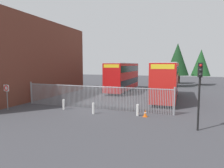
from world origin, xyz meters
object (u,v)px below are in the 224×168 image
(double_decker_bus_behind_fence_left, at_px, (123,76))
(bollard_near_left, at_px, (64,104))
(speed_limit_sign_post, at_px, (7,91))
(bollard_center_front, at_px, (93,108))
(traffic_cone_by_gate, at_px, (145,113))
(traffic_light_kerbside, at_px, (200,84))
(double_decker_bus_near_gate, at_px, (166,79))
(bollard_near_right, at_px, (138,110))

(double_decker_bus_behind_fence_left, bearing_deg, bollard_near_left, -96.55)
(bollard_near_left, height_order, speed_limit_sign_post, speed_limit_sign_post)
(bollard_center_front, height_order, traffic_cone_by_gate, bollard_center_front)
(traffic_cone_by_gate, xyz_separation_m, traffic_light_kerbside, (3.73, -2.13, 2.70))
(double_decker_bus_behind_fence_left, height_order, speed_limit_sign_post, double_decker_bus_behind_fence_left)
(bollard_near_left, height_order, traffic_cone_by_gate, bollard_near_left)
(double_decker_bus_near_gate, distance_m, traffic_cone_by_gate, 8.95)
(double_decker_bus_near_gate, relative_size, bollard_near_left, 11.38)
(double_decker_bus_near_gate, height_order, bollard_near_left, double_decker_bus_near_gate)
(double_decker_bus_near_gate, distance_m, bollard_near_left, 12.33)
(traffic_light_kerbside, bearing_deg, bollard_near_right, 153.04)
(bollard_near_left, xyz_separation_m, bollard_center_front, (3.33, -0.56, 0.00))
(bollard_center_front, relative_size, traffic_cone_by_gate, 1.61)
(double_decker_bus_near_gate, relative_size, speed_limit_sign_post, 4.50)
(double_decker_bus_near_gate, distance_m, speed_limit_sign_post, 17.05)
(bollard_center_front, distance_m, speed_limit_sign_post, 8.31)
(bollard_near_left, bearing_deg, double_decker_bus_behind_fence_left, 83.45)
(double_decker_bus_near_gate, distance_m, bollard_near_right, 8.92)
(double_decker_bus_near_gate, height_order, double_decker_bus_behind_fence_left, same)
(double_decker_bus_behind_fence_left, distance_m, bollard_center_front, 14.83)
(double_decker_bus_behind_fence_left, xyz_separation_m, bollard_near_right, (5.39, -13.98, -1.95))
(speed_limit_sign_post, relative_size, traffic_light_kerbside, 0.56)
(bollard_center_front, distance_m, bollard_near_right, 3.73)
(bollard_center_front, bearing_deg, traffic_cone_by_gate, 6.99)
(traffic_light_kerbside, bearing_deg, traffic_cone_by_gate, 150.24)
(traffic_light_kerbside, bearing_deg, double_decker_bus_behind_fence_left, 121.08)
(bollard_center_front, distance_m, traffic_light_kerbside, 8.59)
(bollard_near_left, relative_size, speed_limit_sign_post, 0.40)
(double_decker_bus_behind_fence_left, relative_size, bollard_near_left, 11.38)
(bollard_near_right, distance_m, traffic_cone_by_gate, 0.68)
(speed_limit_sign_post, bearing_deg, traffic_cone_by_gate, 8.77)
(bollard_center_front, bearing_deg, speed_limit_sign_post, -170.29)
(double_decker_bus_behind_fence_left, distance_m, bollard_near_right, 15.11)
(bollard_near_right, relative_size, traffic_light_kerbside, 0.22)
(bollard_near_right, bearing_deg, bollard_near_left, -179.52)
(bollard_near_right, relative_size, speed_limit_sign_post, 0.40)
(traffic_cone_by_gate, distance_m, speed_limit_sign_post, 12.65)
(bollard_center_front, bearing_deg, bollard_near_right, 9.60)
(double_decker_bus_near_gate, bearing_deg, bollard_near_left, -134.98)
(traffic_light_kerbside, bearing_deg, bollard_center_front, 168.75)
(bollard_near_right, distance_m, traffic_light_kerbside, 5.51)
(bollard_center_front, relative_size, bollard_near_right, 1.00)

